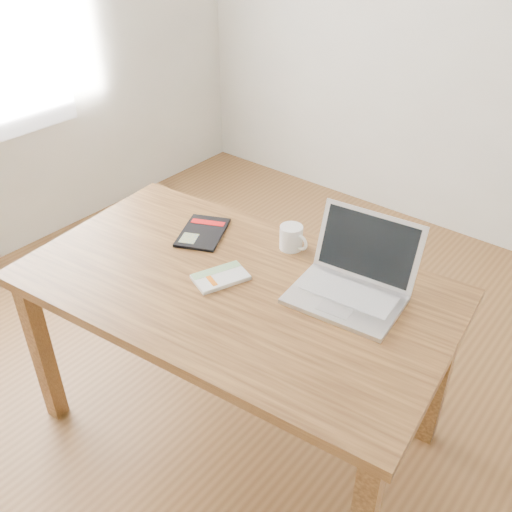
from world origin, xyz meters
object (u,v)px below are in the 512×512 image
Objects in this scene: white_guidebook at (221,277)px; coffee_mug at (292,237)px; laptop at (353,280)px; desk at (235,302)px; black_guidebook at (203,232)px.

white_guidebook is 0.33m from coffee_mug.
white_guidebook is 1.72× the size of coffee_mug.
coffee_mug is (-0.32, 0.10, -0.00)m from laptop.
coffee_mug is at bearing 157.25° from laptop.
black_guidebook is (-0.31, 0.17, 0.10)m from desk.
white_guidebook is 0.32m from black_guidebook.
black_guidebook is 2.29× the size of coffee_mug.
white_guidebook is at bearing -157.20° from laptop.
laptop is (0.66, 0.04, 0.05)m from black_guidebook.
laptop is (0.40, 0.22, 0.05)m from white_guidebook.
desk is 0.36m from black_guidebook.
laptop reaches higher than coffee_mug.
laptop is at bearing -8.67° from coffee_mug.
black_guidebook is at bearing 177.30° from laptop.
desk is at bearing 40.58° from white_guidebook.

